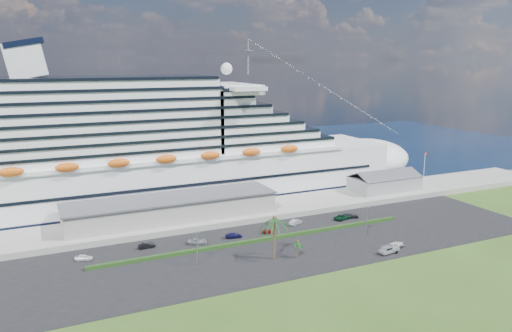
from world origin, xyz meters
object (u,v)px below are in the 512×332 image
parked_car_3 (234,235)px  pickup_truck (389,250)px  cruise_ship (161,153)px  boat_trailer (398,244)px

parked_car_3 → pickup_truck: (30.37, -26.39, 0.36)m
parked_car_3 → pickup_truck: size_ratio=0.84×
cruise_ship → pickup_truck: 80.48m
pickup_truck → cruise_ship: bearing=119.3°
cruise_ship → boat_trailer: cruise_ship is taller
cruise_ship → pickup_truck: (38.63, -68.87, -15.54)m
pickup_truck → boat_trailer: bearing=25.1°
pickup_truck → boat_trailer: size_ratio=1.05×
cruise_ship → parked_car_3: size_ratio=41.31×
pickup_truck → boat_trailer: 5.19m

